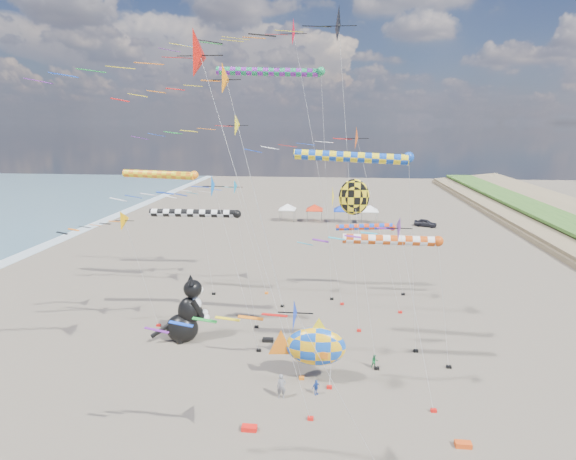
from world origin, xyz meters
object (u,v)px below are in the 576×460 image
(fish_inflatable, at_px, (315,346))
(child_blue, at_px, (316,387))
(cat_inflatable, at_px, (185,309))
(parked_car, at_px, (425,223))
(child_green, at_px, (375,361))
(person_adult, at_px, (281,386))

(fish_inflatable, bearing_deg, child_blue, -84.52)
(cat_inflatable, relative_size, parked_car, 1.43)
(child_green, relative_size, child_blue, 0.98)
(fish_inflatable, bearing_deg, child_green, 24.91)
(person_adult, relative_size, child_blue, 1.59)
(cat_inflatable, distance_m, person_adult, 11.73)
(person_adult, relative_size, child_green, 1.62)
(child_green, xyz_separation_m, parked_car, (12.94, 48.41, 0.13))
(child_blue, distance_m, parked_car, 54.95)
(parked_car, bearing_deg, cat_inflatable, 172.12)
(person_adult, height_order, child_green, person_adult)
(child_green, height_order, parked_car, parked_car)
(fish_inflatable, distance_m, child_blue, 2.72)
(person_adult, bearing_deg, parked_car, 63.38)
(cat_inflatable, xyz_separation_m, person_adult, (8.90, -7.40, -1.91))
(parked_car, bearing_deg, child_green, -170.93)
(fish_inflatable, bearing_deg, person_adult, -131.03)
(child_blue, bearing_deg, cat_inflatable, 108.26)
(fish_inflatable, height_order, parked_car, fish_inflatable)
(cat_inflatable, distance_m, child_blue, 13.24)
(cat_inflatable, distance_m, parked_car, 53.57)
(fish_inflatable, relative_size, child_green, 5.36)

